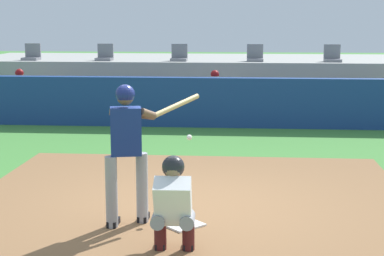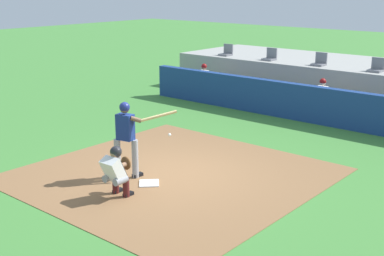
# 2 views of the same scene
# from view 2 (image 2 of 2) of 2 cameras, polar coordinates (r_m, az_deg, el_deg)

# --- Properties ---
(ground_plane) EXTENTS (80.00, 80.00, 0.00)m
(ground_plane) POSITION_cam_2_polar(r_m,az_deg,el_deg) (12.42, -2.10, -5.11)
(ground_plane) COLOR #428438
(dirt_infield) EXTENTS (6.40, 6.40, 0.01)m
(dirt_infield) POSITION_cam_2_polar(r_m,az_deg,el_deg) (12.41, -2.10, -5.09)
(dirt_infield) COLOR olive
(dirt_infield) RESTS_ON ground
(home_plate) EXTENTS (0.62, 0.62, 0.02)m
(home_plate) POSITION_cam_2_polar(r_m,az_deg,el_deg) (11.87, -4.71, -6.03)
(home_plate) COLOR white
(home_plate) RESTS_ON dirt_infield
(batter_at_plate) EXTENTS (1.11, 1.04, 1.80)m
(batter_at_plate) POSITION_cam_2_polar(r_m,az_deg,el_deg) (12.00, -7.13, -0.74)
(batter_at_plate) COLOR #99999E
(batter_at_plate) RESTS_ON ground
(catcher_crouched) EXTENTS (0.49, 1.96, 1.13)m
(catcher_crouched) POSITION_cam_2_polar(r_m,az_deg,el_deg) (11.08, -8.23, -4.51)
(catcher_crouched) COLOR gray
(catcher_crouched) RESTS_ON ground
(dugout_wall) EXTENTS (13.00, 0.30, 1.20)m
(dugout_wall) POSITION_cam_2_polar(r_m,az_deg,el_deg) (17.40, 12.46, 2.64)
(dugout_wall) COLOR navy
(dugout_wall) RESTS_ON ground
(dugout_bench) EXTENTS (11.80, 0.44, 0.45)m
(dugout_bench) POSITION_cam_2_polar(r_m,az_deg,el_deg) (18.36, 13.87, 2.01)
(dugout_bench) COLOR olive
(dugout_bench) RESTS_ON ground
(dugout_player_0) EXTENTS (0.49, 0.70, 1.30)m
(dugout_player_0) POSITION_cam_2_polar(r_m,az_deg,el_deg) (20.85, 1.10, 5.31)
(dugout_player_0) COLOR #939399
(dugout_player_0) RESTS_ON ground
(dugout_player_1) EXTENTS (0.49, 0.70, 1.30)m
(dugout_player_1) POSITION_cam_2_polar(r_m,az_deg,el_deg) (18.11, 13.82, 3.29)
(dugout_player_1) COLOR #939399
(dugout_player_1) RESTS_ON ground
(stands_platform) EXTENTS (15.00, 4.40, 1.40)m
(stands_platform) POSITION_cam_2_polar(r_m,az_deg,el_deg) (21.31, 18.10, 4.84)
(stands_platform) COLOR #9E9E99
(stands_platform) RESTS_ON ground
(stadium_seat_0) EXTENTS (0.46, 0.46, 0.48)m
(stadium_seat_0) POSITION_cam_2_polar(r_m,az_deg,el_deg) (22.49, 3.81, 8.26)
(stadium_seat_0) COLOR slate
(stadium_seat_0) RESTS_ON stands_platform
(stadium_seat_1) EXTENTS (0.46, 0.46, 0.48)m
(stadium_seat_1) POSITION_cam_2_polar(r_m,az_deg,el_deg) (21.29, 8.54, 7.71)
(stadium_seat_1) COLOR slate
(stadium_seat_1) RESTS_ON stands_platform
(stadium_seat_2) EXTENTS (0.46, 0.46, 0.48)m
(stadium_seat_2) POSITION_cam_2_polar(r_m,az_deg,el_deg) (20.24, 13.78, 7.03)
(stadium_seat_2) COLOR slate
(stadium_seat_2) RESTS_ON stands_platform
(stadium_seat_3) EXTENTS (0.46, 0.46, 0.48)m
(stadium_seat_3) POSITION_cam_2_polar(r_m,az_deg,el_deg) (19.39, 19.51, 6.23)
(stadium_seat_3) COLOR slate
(stadium_seat_3) RESTS_ON stands_platform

